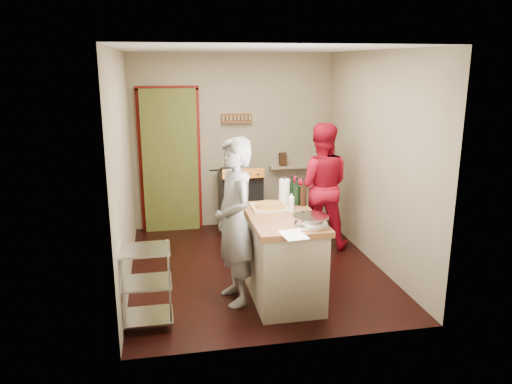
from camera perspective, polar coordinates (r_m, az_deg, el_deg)
floor at (r=6.25m, az=-0.10°, el=-8.55°), size 3.50×3.50×0.00m
back_wall at (r=7.55m, az=-7.47°, el=4.39°), size 3.00×0.44×2.60m
left_wall at (r=5.77m, az=-14.91°, el=2.55°), size 0.04×3.50×2.60m
right_wall at (r=6.31m, az=13.42°, el=3.65°), size 0.04×3.50×2.60m
ceiling at (r=5.74m, az=-0.12°, el=16.14°), size 3.00×3.50×0.02m
stove at (r=7.43m, az=-1.81°, el=-1.07°), size 0.60×0.63×1.00m
wire_shelving at (r=4.88m, az=-12.49°, el=-10.19°), size 0.48×0.40×0.80m
island at (r=5.34m, az=3.10°, el=-7.11°), size 0.71×1.37×1.22m
person_stripe at (r=5.11m, az=-2.46°, el=-3.46°), size 0.53×0.70×1.74m
person_red at (r=6.75m, az=7.33°, el=0.70°), size 0.97×0.84×1.70m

